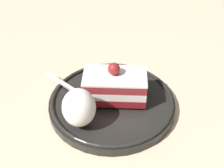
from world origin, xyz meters
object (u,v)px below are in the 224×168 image
cake_slice (117,85)px  fork (70,88)px  dessert_plate (112,102)px  whipped_cream_dollop (79,108)px

cake_slice → fork: bearing=-35.4°
dessert_plate → whipped_cream_dollop: size_ratio=3.39×
whipped_cream_dollop → fork: (-0.01, -0.08, -0.03)m
cake_slice → fork: cake_slice is taller
dessert_plate → fork: bearing=-41.5°
dessert_plate → whipped_cream_dollop: whipped_cream_dollop is taller
dessert_plate → whipped_cream_dollop: bearing=25.1°
dessert_plate → fork: 0.07m
dessert_plate → fork: (0.06, -0.05, 0.01)m
cake_slice → whipped_cream_dollop: 0.08m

